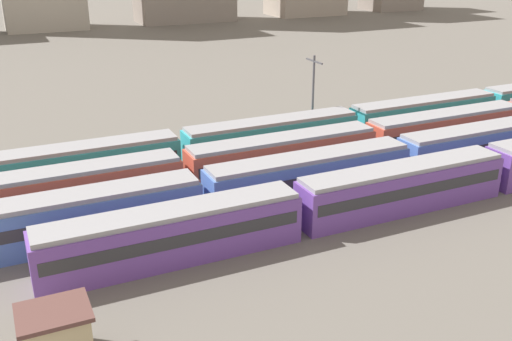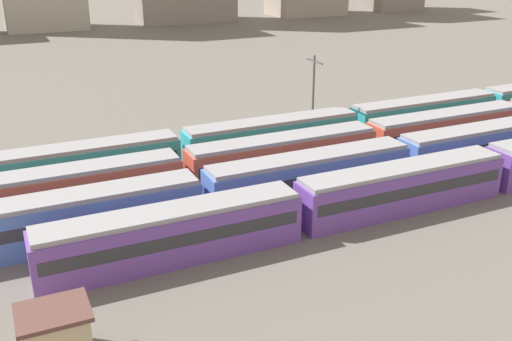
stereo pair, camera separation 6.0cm
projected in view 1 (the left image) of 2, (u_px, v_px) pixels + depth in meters
name	position (u px, v px, depth m)	size (l,w,h in m)	color
ground_plane	(108.00, 220.00, 45.02)	(600.00, 600.00, 0.00)	#666059
train_track_0	(492.00, 169.00, 49.93)	(74.70, 3.06, 3.75)	#6B429E
train_track_1	(402.00, 159.00, 52.19)	(74.70, 3.06, 3.75)	#4C70BC
train_track_3	(487.00, 105.00, 69.02)	(112.50, 3.06, 3.75)	teal
catenary_pole_1	(313.00, 93.00, 61.54)	(0.24, 3.20, 9.05)	#4C4C51
signal_hut	(57.00, 335.00, 29.49)	(3.60, 3.00, 3.04)	#C6B284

